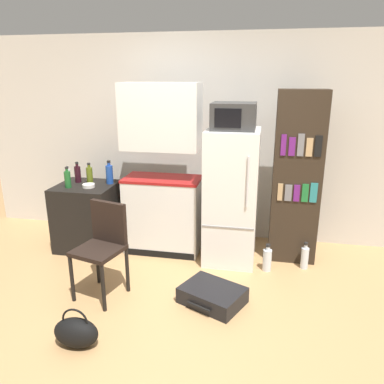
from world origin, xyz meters
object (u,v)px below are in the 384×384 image
(microwave, at_px, (234,116))
(bottle_wine_dark, at_px, (78,174))
(suitcase_large_flat, at_px, (212,295))
(handbag, at_px, (76,332))
(bottle_olive_oil, at_px, (90,175))
(kitchen_hutch, at_px, (162,177))
(bookshelf, at_px, (297,179))
(bottle_clear_short, at_px, (68,175))
(side_table, at_px, (88,216))
(refrigerator, at_px, (231,197))
(chair, at_px, (104,240))
(bottle_blue_soda, at_px, (109,174))
(bottle_green_tall, at_px, (68,179))
(water_bottle_middle, at_px, (305,257))
(bowl, at_px, (89,186))

(microwave, height_order, bottle_wine_dark, microwave)
(suitcase_large_flat, relative_size, handbag, 1.87)
(microwave, height_order, suitcase_large_flat, microwave)
(handbag, bearing_deg, bottle_olive_oil, 111.01)
(kitchen_hutch, height_order, microwave, kitchen_hutch)
(bookshelf, distance_m, handbag, 2.68)
(bottle_olive_oil, bearing_deg, bottle_clear_short, 167.49)
(side_table, xyz_separation_m, bottle_clear_short, (-0.30, 0.15, 0.47))
(refrigerator, distance_m, bottle_wine_dark, 1.89)
(bottle_clear_short, bearing_deg, bottle_wine_dark, -16.19)
(chair, relative_size, suitcase_large_flat, 1.34)
(refrigerator, bearing_deg, bottle_blue_soda, 175.81)
(bookshelf, xyz_separation_m, bottle_clear_short, (-2.74, -0.02, -0.09))
(side_table, xyz_separation_m, kitchen_hutch, (0.93, 0.09, 0.52))
(bottle_green_tall, bearing_deg, kitchen_hutch, 11.91)
(refrigerator, distance_m, handbag, 2.10)
(side_table, relative_size, chair, 0.88)
(side_table, distance_m, water_bottle_middle, 2.59)
(side_table, relative_size, refrigerator, 0.53)
(bookshelf, xyz_separation_m, bottle_olive_oil, (-2.41, -0.09, -0.05))
(bottle_wine_dark, distance_m, handbag, 2.15)
(bottle_clear_short, distance_m, water_bottle_middle, 2.98)
(refrigerator, bearing_deg, suitcase_large_flat, -94.09)
(bottle_green_tall, bearing_deg, refrigerator, 4.45)
(bottle_olive_oil, relative_size, handbag, 0.70)
(bowl, relative_size, chair, 0.16)
(kitchen_hutch, relative_size, suitcase_large_flat, 2.93)
(bottle_blue_soda, xyz_separation_m, bottle_clear_short, (-0.56, 0.03, -0.04))
(microwave, distance_m, bookshelf, 0.99)
(bottle_blue_soda, relative_size, suitcase_large_flat, 0.42)
(bowl, bearing_deg, refrigerator, 3.19)
(bottle_clear_short, height_order, bottle_green_tall, bottle_green_tall)
(microwave, bearing_deg, handbag, -120.74)
(side_table, xyz_separation_m, bottle_olive_oil, (0.03, 0.07, 0.50))
(side_table, bearing_deg, bottle_olive_oil, 68.63)
(bottle_blue_soda, relative_size, bottle_green_tall, 1.15)
(side_table, xyz_separation_m, bottle_green_tall, (-0.14, -0.14, 0.50))
(kitchen_hutch, xyz_separation_m, bottle_blue_soda, (-0.66, 0.03, -0.01))
(microwave, height_order, chair, microwave)
(side_table, distance_m, refrigerator, 1.78)
(bottle_green_tall, bearing_deg, suitcase_large_flat, -23.43)
(handbag, height_order, water_bottle_middle, handbag)
(microwave, relative_size, bookshelf, 0.24)
(bottle_green_tall, height_order, bowl, bottle_green_tall)
(bottle_wine_dark, height_order, water_bottle_middle, bottle_wine_dark)
(kitchen_hutch, height_order, suitcase_large_flat, kitchen_hutch)
(chair, bearing_deg, bookshelf, 46.22)
(bottle_wine_dark, bearing_deg, water_bottle_middle, -3.67)
(side_table, bearing_deg, bowl, -43.90)
(bottle_wine_dark, xyz_separation_m, bottle_clear_short, (-0.16, 0.05, -0.03))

